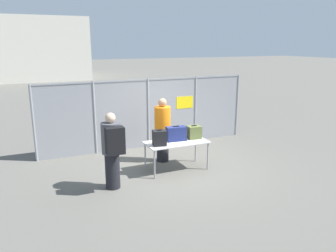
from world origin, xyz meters
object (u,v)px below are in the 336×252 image
(suitcase_black, at_px, (159,138))
(utility_trailer, at_px, (177,115))
(security_worker_near, at_px, (163,129))
(traveler_hooded, at_px, (112,148))
(inspection_table, at_px, (177,144))
(suitcase_olive, at_px, (194,132))
(suitcase_navy, at_px, (176,134))

(suitcase_black, bearing_deg, utility_trailer, 59.84)
(security_worker_near, xyz_separation_m, utility_trailer, (2.25, 3.79, -0.53))
(suitcase_black, relative_size, traveler_hooded, 0.23)
(inspection_table, bearing_deg, traveler_hooded, -164.95)
(suitcase_olive, height_order, utility_trailer, suitcase_olive)
(suitcase_black, height_order, suitcase_navy, suitcase_black)
(suitcase_black, bearing_deg, security_worker_near, 62.32)
(inspection_table, bearing_deg, utility_trailer, 64.43)
(traveler_hooded, height_order, utility_trailer, traveler_hooded)
(security_worker_near, bearing_deg, suitcase_olive, 141.48)
(suitcase_black, relative_size, suitcase_olive, 1.12)
(traveler_hooded, xyz_separation_m, security_worker_near, (1.75, 1.24, -0.05))
(inspection_table, xyz_separation_m, suitcase_navy, (0.03, 0.10, 0.25))
(suitcase_black, xyz_separation_m, security_worker_near, (0.45, 0.86, -0.03))
(suitcase_navy, xyz_separation_m, security_worker_near, (-0.11, 0.65, -0.02))
(suitcase_navy, distance_m, utility_trailer, 4.96)
(suitcase_black, bearing_deg, traveler_hooded, -163.64)
(suitcase_navy, bearing_deg, security_worker_near, 99.34)
(suitcase_black, relative_size, security_worker_near, 0.23)
(suitcase_black, height_order, suitcase_olive, suitcase_black)
(suitcase_navy, bearing_deg, utility_trailer, 64.22)
(inspection_table, xyz_separation_m, suitcase_olive, (0.56, 0.10, 0.23))
(utility_trailer, bearing_deg, suitcase_olive, -109.92)
(suitcase_black, distance_m, traveler_hooded, 1.36)
(security_worker_near, bearing_deg, utility_trailer, -114.30)
(inspection_table, relative_size, traveler_hooded, 0.92)
(inspection_table, height_order, traveler_hooded, traveler_hooded)
(suitcase_olive, bearing_deg, security_worker_near, 135.08)
(suitcase_olive, height_order, traveler_hooded, traveler_hooded)
(suitcase_black, distance_m, security_worker_near, 0.97)
(suitcase_black, bearing_deg, suitcase_olive, 11.00)
(inspection_table, relative_size, suitcase_black, 3.95)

